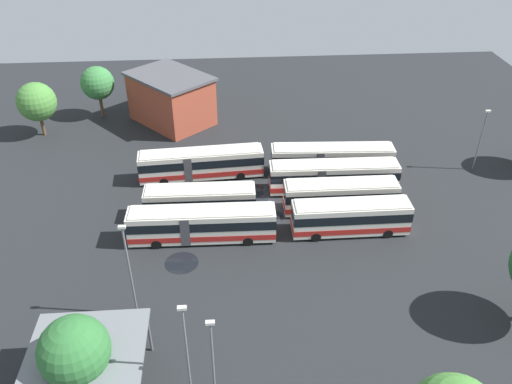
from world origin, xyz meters
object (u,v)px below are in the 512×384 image
object	(u,v)px
lamp_post_near_entrance	(129,269)
bus_row0_slot0	(201,224)
bus_row1_slot2	(333,176)
tree_south_edge	(97,83)
bus_row1_slot1	(341,196)
lamp_post_by_building	(213,366)
maintenance_shelter	(87,352)
tree_northwest	(37,102)
bus_row0_slot3	(201,164)
lamp_post_mid_lot	(187,356)
bus_row1_slot0	(351,217)
bus_row1_slot3	(331,159)
tree_east_edge	(74,351)
bus_row0_slot1	(200,202)
lamp_post_far_corner	(481,138)
depot_building	(171,98)

from	to	relation	value
lamp_post_near_entrance	bus_row0_slot0	bearing A→B (deg)	61.00
bus_row1_slot2	tree_south_edge	world-z (taller)	tree_south_edge
bus_row1_slot1	bus_row0_slot0	bearing A→B (deg)	-165.21
bus_row1_slot2	lamp_post_by_building	bearing A→B (deg)	-116.42
maintenance_shelter	tree_northwest	xyz separation A→B (m)	(-14.24, 40.42, 0.75)
bus_row0_slot3	lamp_post_mid_lot	bearing A→B (deg)	-90.32
bus_row0_slot0	bus_row1_slot2	distance (m)	16.42
bus_row1_slot0	maintenance_shelter	bearing A→B (deg)	-143.10
bus_row1_slot1	bus_row1_slot3	distance (m)	7.72
bus_row1_slot1	bus_row1_slot0	bearing A→B (deg)	-86.53
bus_row1_slot0	tree_northwest	size ratio (longest dim) A/B	1.59
maintenance_shelter	lamp_post_mid_lot	bearing A→B (deg)	-15.24
bus_row0_slot3	lamp_post_near_entrance	distance (m)	21.87
bus_row0_slot3	bus_row1_slot0	bearing A→B (deg)	-37.47
lamp_post_mid_lot	tree_northwest	size ratio (longest dim) A/B	1.33
tree_east_edge	tree_northwest	world-z (taller)	tree_east_edge
bus_row1_slot0	tree_east_edge	xyz separation A→B (m)	(-22.43, -17.51, 3.44)
bus_row0_slot1	bus_row0_slot0	bearing A→B (deg)	-87.24
bus_row0_slot0	maintenance_shelter	xyz separation A→B (m)	(-7.34, -16.48, 2.16)
bus_row1_slot3	bus_row1_slot1	bearing A→B (deg)	-94.02
bus_row0_slot1	lamp_post_far_corner	bearing A→B (deg)	12.50
bus_row0_slot0	bus_row1_slot0	bearing A→B (deg)	0.35
bus_row0_slot0	tree_east_edge	xyz separation A→B (m)	(-7.70, -17.42, 3.44)
lamp_post_near_entrance	bus_row0_slot1	bearing A→B (deg)	69.14
bus_row1_slot3	lamp_post_near_entrance	distance (m)	29.38
depot_building	tree_east_edge	bearing A→B (deg)	-94.14
depot_building	bus_row1_slot1	bearing A→B (deg)	-50.55
depot_building	lamp_post_far_corner	bearing A→B (deg)	-23.36
bus_row1_slot1	depot_building	bearing A→B (deg)	129.45
bus_row1_slot0	bus_row1_slot2	xyz separation A→B (m)	(-0.25, 7.66, 0.00)
bus_row1_slot2	tree_south_edge	distance (m)	36.29
lamp_post_near_entrance	maintenance_shelter	bearing A→B (deg)	-106.59
maintenance_shelter	lamp_post_mid_lot	xyz separation A→B (m)	(6.93, -1.89, 1.27)
bus_row1_slot1	tree_south_edge	xyz separation A→B (m)	(-29.17, 25.30, 3.20)
depot_building	lamp_post_mid_lot	world-z (taller)	lamp_post_mid_lot
depot_building	tree_northwest	xyz separation A→B (m)	(-17.08, -2.97, 1.35)
bus_row1_slot2	tree_south_edge	size ratio (longest dim) A/B	1.94
bus_row0_slot0	depot_building	xyz separation A→B (m)	(-4.49, 26.91, 1.56)
bus_row0_slot1	bus_row1_slot3	world-z (taller)	same
maintenance_shelter	lamp_post_by_building	bearing A→B (deg)	-16.08
bus_row1_slot0	lamp_post_near_entrance	distance (m)	22.38
bus_row1_slot3	lamp_post_by_building	distance (m)	33.60
bus_row0_slot1	tree_south_edge	xyz separation A→B (m)	(-14.49, 25.30, 3.20)
tree_east_edge	bus_row1_slot0	bearing A→B (deg)	37.98
bus_row1_slot0	tree_south_edge	size ratio (longest dim) A/B	1.58
bus_row1_slot1	bus_row1_slot2	world-z (taller)	same
bus_row0_slot3	lamp_post_far_corner	bearing A→B (deg)	-0.95
bus_row0_slot1	tree_northwest	world-z (taller)	tree_northwest
lamp_post_near_entrance	tree_northwest	distance (m)	37.20
depot_building	tree_east_edge	world-z (taller)	tree_east_edge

